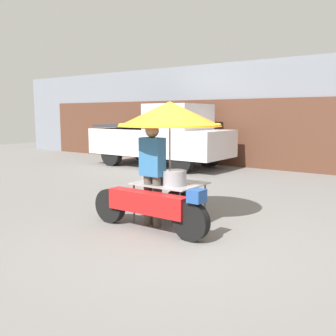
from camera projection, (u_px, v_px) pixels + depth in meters
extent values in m
plane|color=slate|center=(179.00, 238.00, 5.44)|extent=(36.00, 36.00, 0.00)
cube|color=gray|center=(327.00, 115.00, 11.93)|extent=(28.00, 2.00, 3.52)
cube|color=#563323|center=(317.00, 136.00, 11.19)|extent=(23.80, 0.06, 2.29)
cylinder|color=black|center=(191.00, 221.00, 5.28)|extent=(0.56, 0.14, 0.56)
cylinder|color=black|center=(110.00, 206.00, 6.20)|extent=(0.56, 0.14, 0.56)
cube|color=red|center=(147.00, 203.00, 5.72)|extent=(1.39, 0.24, 0.32)
cube|color=#234C93|center=(197.00, 196.00, 5.18)|extent=(0.20, 0.24, 0.18)
cylinder|color=black|center=(179.00, 204.00, 6.43)|extent=(0.51, 0.14, 0.51)
cylinder|color=#515156|center=(180.00, 212.00, 5.64)|extent=(0.03, 0.03, 0.64)
cylinder|color=#515156|center=(205.00, 202.00, 6.25)|extent=(0.03, 0.03, 0.64)
cylinder|color=#515156|center=(134.00, 203.00, 6.17)|extent=(0.03, 0.03, 0.64)
cylinder|color=#515156|center=(161.00, 195.00, 6.78)|extent=(0.03, 0.03, 0.64)
cube|color=#9E9EA3|center=(170.00, 183.00, 6.16)|extent=(1.07, 0.89, 0.02)
cylinder|color=#B2B2B7|center=(170.00, 155.00, 6.10)|extent=(0.03, 0.03, 0.93)
cone|color=orange|center=(170.00, 114.00, 6.00)|extent=(1.69, 1.69, 0.40)
torus|color=yellow|center=(170.00, 125.00, 6.03)|extent=(1.65, 1.65, 0.05)
cylinder|color=#939399|center=(152.00, 177.00, 6.16)|extent=(0.34, 0.34, 0.18)
cylinder|color=#939399|center=(175.00, 178.00, 5.93)|extent=(0.38, 0.38, 0.24)
cylinder|color=#939399|center=(173.00, 178.00, 6.33)|extent=(0.27, 0.27, 0.09)
cylinder|color=#4C473D|center=(148.00, 200.00, 6.07)|extent=(0.14, 0.14, 0.81)
cylinder|color=#4C473D|center=(157.00, 201.00, 5.96)|extent=(0.14, 0.14, 0.81)
cube|color=teal|center=(152.00, 157.00, 5.91)|extent=(0.38, 0.22, 0.61)
sphere|color=#A87A5B|center=(152.00, 131.00, 5.86)|extent=(0.22, 0.22, 0.22)
cylinder|color=black|center=(181.00, 160.00, 11.33)|extent=(0.81, 0.24, 0.81)
cylinder|color=black|center=(209.00, 155.00, 12.69)|extent=(0.81, 0.24, 0.81)
cylinder|color=black|center=(112.00, 154.00, 13.02)|extent=(0.81, 0.24, 0.81)
cylinder|color=black|center=(143.00, 150.00, 14.38)|extent=(0.81, 0.24, 0.81)
cube|color=silver|center=(160.00, 142.00, 12.79)|extent=(4.88, 2.00, 0.88)
cube|color=silver|center=(179.00, 117.00, 12.22)|extent=(1.66, 1.84, 0.83)
cube|color=#2D2D33|center=(138.00, 126.00, 13.28)|extent=(2.54, 1.92, 0.08)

